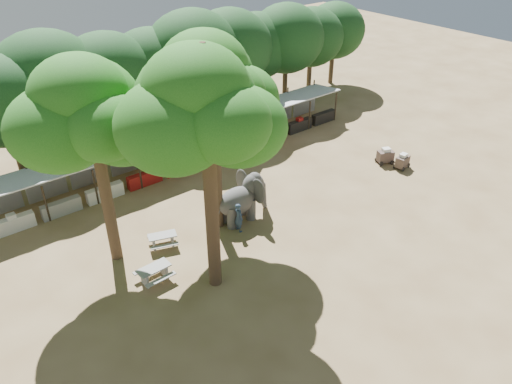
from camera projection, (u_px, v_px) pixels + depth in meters
ground at (328, 255)px, 27.05m from camera, size 100.00×100.00×0.00m
vendor_stalls at (190, 147)px, 35.67m from camera, size 28.00×2.99×2.80m
yard_tree_left at (87, 114)px, 22.71m from camera, size 7.10×6.90×11.02m
yard_tree_center at (201, 111)px, 20.44m from camera, size 7.10×6.90×12.04m
yard_tree_back at (208, 85)px, 25.05m from camera, size 7.10×6.90×11.36m
backdrop_trees at (149, 70)px, 36.85m from camera, size 46.46×5.95×8.33m
elephant at (243, 198)px, 29.43m from camera, size 3.58×2.76×2.76m
handler at (239, 217)px, 28.51m from camera, size 0.48×0.69×1.83m
picnic_table_near at (154, 272)px, 25.02m from camera, size 1.72×1.56×0.84m
picnic_table_far at (163, 239)px, 27.46m from camera, size 1.90×1.80×0.76m
cart_front at (403, 161)px, 35.18m from camera, size 1.25×0.92×1.11m
cart_back at (385, 156)px, 35.78m from camera, size 1.43×1.23×1.19m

